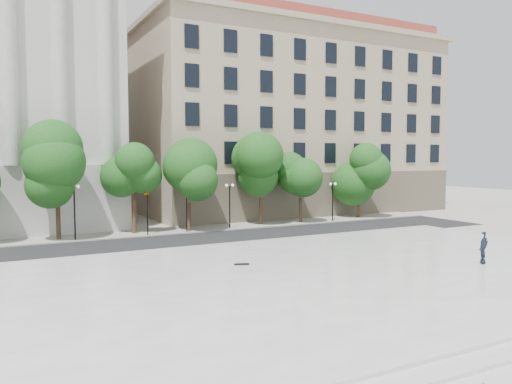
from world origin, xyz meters
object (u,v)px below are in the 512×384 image
at_px(traffic_light_east, 186,192).
at_px(person_lying, 483,260).
at_px(traffic_light_west, 147,192).
at_px(skateboard, 242,264).

bearing_deg(traffic_light_east, person_lying, -64.89).
height_order(traffic_light_west, traffic_light_east, traffic_light_west).
height_order(traffic_light_east, skateboard, traffic_light_east).
bearing_deg(skateboard, traffic_light_west, 116.13).
xyz_separation_m(traffic_light_west, traffic_light_east, (3.47, 0.00, -0.08)).
relative_size(person_lying, skateboard, 2.16).
distance_m(traffic_light_west, person_lying, 26.00).
bearing_deg(person_lying, traffic_light_west, 98.44).
bearing_deg(traffic_light_west, person_lying, -57.91).
distance_m(person_lying, skateboard, 14.05).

